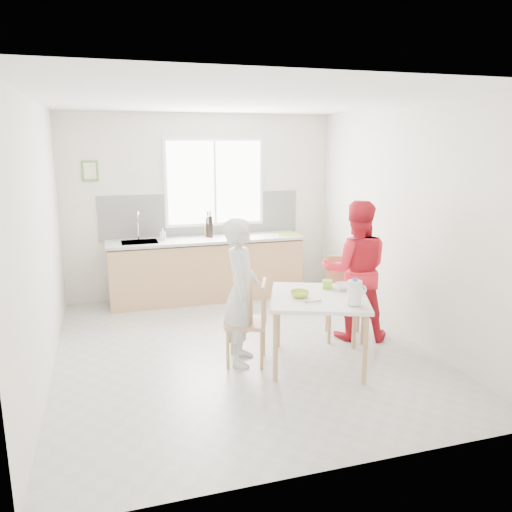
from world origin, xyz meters
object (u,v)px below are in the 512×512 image
Objects in this scene: milk_jug at (355,292)px; wine_bottle_a at (210,227)px; person_white at (242,292)px; bowl_green at (300,294)px; wine_bottle_b at (208,227)px; chair_left at (253,318)px; chair_far at (345,294)px; bowl_white at (346,287)px; person_red at (356,271)px; dining_table at (319,303)px.

milk_jug is 0.78× the size of wine_bottle_a.
person_white is 0.60m from bowl_green.
chair_left is at bearing -90.62° from wine_bottle_b.
chair_far is at bearing -54.36° from person_white.
bowl_white is at bearing -68.75° from wine_bottle_b.
chair_far is 3.85× the size of milk_jug.
milk_jug is at bearing -44.63° from bowl_green.
bowl_white is (-0.34, -0.45, -0.04)m from person_red.
bowl_white is at bearing 104.27° from chair_left.
chair_left reaches higher than dining_table.
chair_far is 0.32m from person_red.
milk_jug is 3.07m from wine_bottle_a.
person_red is (1.46, 0.29, 0.05)m from person_white.
wine_bottle_a is (-0.96, 2.46, 0.30)m from bowl_white.
milk_jug is (-0.51, -0.95, 0.06)m from person_red.
dining_table is 6.44× the size of bowl_green.
bowl_green is (-0.92, -0.55, -0.04)m from person_red.
bowl_green is at bearing -81.43° from wine_bottle_a.
chair_far is 1.43m from person_white.
person_red is at bearing -16.12° from chair_far.
bowl_white is at bearing -77.16° from person_white.
chair_far is at bearing 88.62° from milk_jug.
wine_bottle_a reaches higher than bowl_green.
wine_bottle_a is at bearing -72.25° from wine_bottle_b.
person_white reaches higher than chair_left.
chair_left is 1.12m from milk_jug.
bowl_green is (-0.83, -0.62, 0.25)m from chair_far.
chair_left is 3.55× the size of milk_jug.
person_red reaches higher than person_white.
person_white reaches higher than bowl_white.
dining_table is at bearing 90.00° from chair_left.
dining_table is at bearing -77.13° from wine_bottle_a.
bowl_green reaches higher than bowl_white.
person_red reaches higher than bowl_green.
chair_far is 3.19× the size of wine_bottle_b.
dining_table is 2.68m from wine_bottle_a.
person_red is at bearing -57.46° from wine_bottle_b.
dining_table is 3.92× the size of wine_bottle_a.
person_white is at bearing -93.83° from wine_bottle_a.
wine_bottle_b reaches higher than chair_far.
chair_left is 1.43m from person_red.
chair_left is at bearing 173.23° from bowl_white.
person_red is at bearing 30.77° from bowl_green.
chair_far is at bearing -58.02° from wine_bottle_a.
person_red reaches higher than wine_bottle_a.
person_white is at bearing -90.00° from chair_left.
person_red is 1.08m from milk_jug.
wine_bottle_b reaches higher than milk_jug.
wine_bottle_b reaches higher than dining_table.
dining_table is 5.05× the size of milk_jug.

